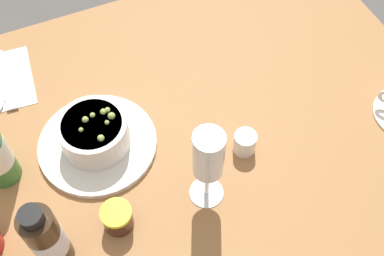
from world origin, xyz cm
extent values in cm
cube|color=#9E6B3D|center=(0.00, 0.00, -1.50)|extent=(110.00, 84.00, 3.00)
cylinder|color=silver|center=(13.90, -5.45, 0.60)|extent=(22.24, 22.24, 1.20)
cylinder|color=silver|center=(13.90, -5.45, 4.35)|extent=(12.68, 12.68, 6.30)
cylinder|color=beige|center=(13.90, -5.45, 6.70)|extent=(10.90, 10.90, 1.60)
sphere|color=#92A451|center=(10.37, -7.02, 7.60)|extent=(1.03, 1.03, 1.03)
sphere|color=#92A451|center=(14.62, -6.61, 7.60)|extent=(1.19, 1.19, 1.19)
sphere|color=#92A451|center=(15.94, -4.83, 7.60)|extent=(0.85, 0.85, 0.85)
sphere|color=#92A451|center=(13.16, -7.02, 7.60)|extent=(0.99, 0.99, 0.99)
sphere|color=#92A451|center=(11.18, -6.95, 7.60)|extent=(1.17, 1.17, 1.17)
sphere|color=#92A451|center=(13.27, -1.77, 7.60)|extent=(1.25, 1.25, 1.25)
sphere|color=#92A451|center=(10.12, -5.49, 7.60)|extent=(1.37, 1.37, 1.37)
sphere|color=#92A451|center=(11.30, -4.47, 7.60)|extent=(0.86, 0.86, 0.86)
cube|color=silver|center=(26.79, -29.54, 0.55)|extent=(2.38, 14.05, 0.50)
cube|color=silver|center=(26.79, -21.74, 0.55)|extent=(2.50, 3.77, 0.40)
cylinder|color=silver|center=(-11.02, 6.35, 2.29)|extent=(4.16, 4.16, 4.57)
cone|color=silver|center=(-12.21, 4.91, 4.02)|extent=(2.45, 2.53, 2.25)
cylinder|color=white|center=(-0.79, 11.76, 0.20)|extent=(6.11, 6.11, 0.40)
cylinder|color=white|center=(-0.79, 11.76, 4.54)|extent=(0.80, 0.80, 8.28)
cylinder|color=white|center=(-0.79, 11.76, 13.53)|extent=(5.05, 5.05, 9.71)
cylinder|color=#F6F1B7|center=(-0.79, 11.76, 12.08)|extent=(4.14, 4.14, 5.82)
cylinder|color=#422115|center=(15.32, 11.04, 2.10)|extent=(5.03, 5.03, 4.20)
cylinder|color=yellow|center=(15.32, 11.04, 4.60)|extent=(5.28, 5.28, 0.80)
cylinder|color=#382314|center=(26.31, 12.29, 7.57)|extent=(5.35, 5.35, 15.14)
cylinder|color=white|center=(26.31, 12.29, 7.27)|extent=(5.46, 5.46, 5.75)
cylinder|color=black|center=(26.31, 12.29, 16.17)|extent=(3.48, 3.48, 2.05)
camera|label=1|loc=(16.47, 44.65, 77.42)|focal=44.65mm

